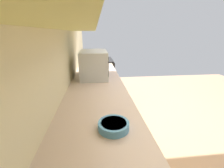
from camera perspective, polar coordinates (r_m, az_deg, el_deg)
name	(u,v)px	position (r m, az deg, el deg)	size (l,w,h in m)	color
ground_plane	(184,149)	(2.38, 25.92, -21.37)	(6.88, 6.88, 0.00)	tan
wall_back	(57,48)	(1.54, -20.31, 12.99)	(4.42, 0.12, 2.68)	beige
counter_run	(98,152)	(1.47, -5.27, -24.42)	(3.45, 0.62, 0.92)	#E3D577
oven_range	(98,80)	(3.29, -5.43, 1.40)	(0.71, 0.67, 1.10)	black
microwave	(94,64)	(1.93, -6.90, 7.60)	(0.53, 0.34, 0.33)	#B7BABF
bowl	(114,125)	(0.91, 0.63, -15.56)	(0.19, 0.19, 0.05)	#4C8CBF
kettle	(101,62)	(2.57, -4.14, 8.41)	(0.16, 0.12, 0.17)	black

